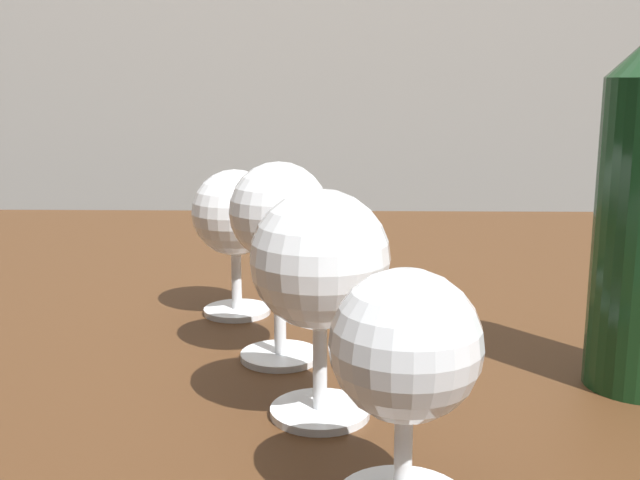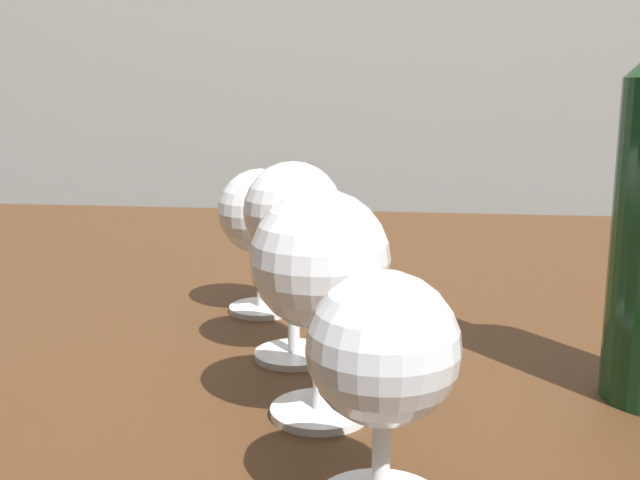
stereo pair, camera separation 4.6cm
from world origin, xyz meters
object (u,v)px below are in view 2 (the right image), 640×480
at_px(wine_glass_rose, 320,263).
at_px(wine_glass_pinot, 293,219).
at_px(wine_glass_amber, 261,216).
at_px(wine_glass_chardonnay, 383,354).

relative_size(wine_glass_rose, wine_glass_pinot, 0.96).
distance_m(wine_glass_rose, wine_glass_amber, 0.23).
bearing_deg(wine_glass_amber, wine_glass_pinot, -67.49).
bearing_deg(wine_glass_pinot, wine_glass_chardonnay, -69.82).
height_order(wine_glass_rose, wine_glass_amber, wine_glass_rose).
distance_m(wine_glass_rose, wine_glass_pinot, 0.10).
height_order(wine_glass_chardonnay, wine_glass_rose, wine_glass_rose).
bearing_deg(wine_glass_rose, wine_glass_amber, 110.51).
height_order(wine_glass_rose, wine_glass_pinot, wine_glass_pinot).
bearing_deg(wine_glass_pinot, wine_glass_rose, -71.90).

